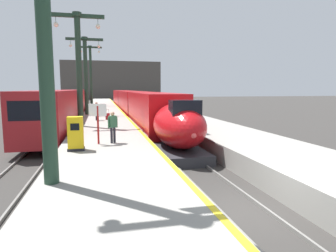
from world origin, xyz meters
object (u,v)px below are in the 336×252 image
object	(u,v)px
passenger_mid_platform	(113,125)
departure_info_board	(98,116)
regional_train_adjacent	(67,105)
highspeed_train_main	(133,103)
station_column_mid	(79,58)
passenger_near_edge	(97,110)
ticket_machine_yellow	(76,135)
station_column_distant	(91,70)
station_column_far	(86,68)
rolling_suitcase	(108,116)

from	to	relation	value
passenger_mid_platform	departure_info_board	world-z (taller)	departure_info_board
regional_train_adjacent	highspeed_train_main	bearing A→B (deg)	33.66
station_column_mid	passenger_near_edge	world-z (taller)	station_column_mid
regional_train_adjacent	ticket_machine_yellow	size ratio (longest dim) A/B	22.87
passenger_near_edge	ticket_machine_yellow	world-z (taller)	passenger_near_edge
regional_train_adjacent	station_column_distant	xyz separation A→B (m)	(2.20, 17.90, 5.00)
regional_train_adjacent	passenger_near_edge	distance (m)	8.44
station_column_distant	departure_info_board	xyz separation A→B (m)	(1.37, -37.55, -4.57)
station_column_mid	ticket_machine_yellow	bearing A→B (deg)	-87.83
regional_train_adjacent	passenger_mid_platform	size ratio (longest dim) A/B	21.66
station_column_mid	ticket_machine_yellow	size ratio (longest dim) A/B	5.32
highspeed_train_main	station_column_far	distance (m)	9.68
station_column_far	passenger_near_edge	distance (m)	8.04
passenger_near_edge	station_column_far	bearing A→B (deg)	99.73
station_column_far	departure_info_board	xyz separation A→B (m)	(1.37, -18.67, -3.68)
station_column_far	ticket_machine_yellow	size ratio (longest dim) A/B	5.34
passenger_mid_platform	ticket_machine_yellow	world-z (taller)	passenger_mid_platform
rolling_suitcase	ticket_machine_yellow	world-z (taller)	ticket_machine_yellow
regional_train_adjacent	passenger_mid_platform	world-z (taller)	regional_train_adjacent
ticket_machine_yellow	highspeed_train_main	bearing A→B (deg)	78.13
station_column_distant	regional_train_adjacent	bearing A→B (deg)	-97.01
station_column_mid	departure_info_board	xyz separation A→B (m)	(1.37, -7.89, -3.66)
highspeed_train_main	station_column_far	world-z (taller)	station_column_far
ticket_machine_yellow	departure_info_board	world-z (taller)	departure_info_board
station_column_far	rolling_suitcase	size ratio (longest dim) A/B	8.70
passenger_near_edge	ticket_machine_yellow	bearing A→B (deg)	-93.49
station_column_distant	ticket_machine_yellow	bearing A→B (deg)	-89.48
regional_train_adjacent	station_column_far	bearing A→B (deg)	-24.05
station_column_mid	ticket_machine_yellow	xyz separation A→B (m)	(0.35, -9.26, -4.43)
highspeed_train_main	rolling_suitcase	distance (m)	13.25
regional_train_adjacent	station_column_mid	distance (m)	12.65
departure_info_board	passenger_near_edge	bearing A→B (deg)	91.01
passenger_mid_platform	rolling_suitcase	bearing A→B (deg)	89.96
rolling_suitcase	departure_info_board	xyz separation A→B (m)	(-0.77, -12.36, 1.20)
ticket_machine_yellow	departure_info_board	size ratio (longest dim) A/B	0.75
station_column_far	rolling_suitcase	bearing A→B (deg)	-71.28
regional_train_adjacent	departure_info_board	world-z (taller)	regional_train_adjacent
regional_train_adjacent	rolling_suitcase	distance (m)	8.52
highspeed_train_main	station_column_distant	distance (m)	14.76
ticket_machine_yellow	station_column_mid	bearing A→B (deg)	92.17
station_column_distant	passenger_near_edge	distance (m)	26.17
departure_info_board	station_column_far	bearing A→B (deg)	94.20
station_column_distant	passenger_mid_platform	bearing A→B (deg)	-86.74
highspeed_train_main	station_column_distant	world-z (taller)	station_column_distant
station_column_mid	station_column_distant	world-z (taller)	station_column_distant
station_column_distant	station_column_mid	bearing A→B (deg)	-90.00
highspeed_train_main	departure_info_board	xyz separation A→B (m)	(-4.53, -25.05, 0.59)
station_column_distant	ticket_machine_yellow	world-z (taller)	station_column_distant
highspeed_train_main	rolling_suitcase	world-z (taller)	highspeed_train_main
highspeed_train_main	station_column_mid	world-z (taller)	station_column_mid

